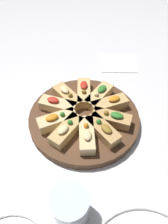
{
  "coord_description": "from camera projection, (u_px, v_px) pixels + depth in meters",
  "views": [
    {
      "loc": [
        0.04,
        0.41,
        0.5
      ],
      "look_at": [
        0.0,
        0.0,
        0.04
      ],
      "focal_mm": 35.0,
      "sensor_mm": 36.0,
      "label": 1
    }
  ],
  "objects": [
    {
      "name": "ground_plane",
      "position": [
        84.0,
        121.0,
        0.65
      ],
      "size": [
        3.0,
        3.0,
        0.0
      ],
      "primitive_type": "plane",
      "color": "white"
    },
    {
      "name": "serving_board",
      "position": [
        84.0,
        118.0,
        0.64
      ],
      "size": [
        0.32,
        0.32,
        0.02
      ],
      "primitive_type": "cylinder",
      "color": "#51331E",
      "rests_on": "ground_plane"
    },
    {
      "name": "focaccia_slice_0",
      "position": [
        84.0,
        92.0,
        0.67
      ],
      "size": [
        0.05,
        0.11,
        0.04
      ],
      "color": "#DBB775",
      "rests_on": "serving_board"
    },
    {
      "name": "focaccia_slice_1",
      "position": [
        67.0,
        96.0,
        0.66
      ],
      "size": [
        0.09,
        0.11,
        0.04
      ],
      "color": "tan",
      "rests_on": "serving_board"
    },
    {
      "name": "focaccia_slice_2",
      "position": [
        58.0,
        105.0,
        0.63
      ],
      "size": [
        0.11,
        0.08,
        0.04
      ],
      "color": "#E5C689",
      "rests_on": "serving_board"
    },
    {
      "name": "focaccia_slice_3",
      "position": [
        57.0,
        120.0,
        0.6
      ],
      "size": [
        0.11,
        0.07,
        0.04
      ],
      "color": "#E5C689",
      "rests_on": "serving_board"
    },
    {
      "name": "focaccia_slice_4",
      "position": [
        67.0,
        130.0,
        0.57
      ],
      "size": [
        0.1,
        0.11,
        0.04
      ],
      "color": "tan",
      "rests_on": "serving_board"
    },
    {
      "name": "focaccia_slice_5",
      "position": [
        85.0,
        135.0,
        0.56
      ],
      "size": [
        0.04,
        0.11,
        0.04
      ],
      "color": "#E5C689",
      "rests_on": "serving_board"
    },
    {
      "name": "focaccia_slice_6",
      "position": [
        103.0,
        130.0,
        0.57
      ],
      "size": [
        0.09,
        0.11,
        0.04
      ],
      "color": "tan",
      "rests_on": "serving_board"
    },
    {
      "name": "focaccia_slice_7",
      "position": [
        112.0,
        118.0,
        0.6
      ],
      "size": [
        0.11,
        0.08,
        0.04
      ],
      "color": "tan",
      "rests_on": "serving_board"
    },
    {
      "name": "focaccia_slice_8",
      "position": [
        110.0,
        104.0,
        0.64
      ],
      "size": [
        0.11,
        0.07,
        0.04
      ],
      "color": "tan",
      "rests_on": "serving_board"
    },
    {
      "name": "focaccia_slice_9",
      "position": [
        99.0,
        96.0,
        0.66
      ],
      "size": [
        0.1,
        0.11,
        0.04
      ],
      "color": "#DBB775",
      "rests_on": "serving_board"
    },
    {
      "name": "water_glass",
      "position": [
        70.0,
        207.0,
        0.44
      ],
      "size": [
        0.08,
        0.08,
        0.08
      ],
      "primitive_type": "cylinder",
      "color": "silver",
      "rests_on": "ground_plane"
    },
    {
      "name": "napkin_stack",
      "position": [
        118.0,
        63.0,
        0.83
      ],
      "size": [
        0.15,
        0.13,
        0.0
      ],
      "primitive_type": "cube",
      "rotation": [
        0.0,
        0.0,
        -0.11
      ],
      "color": "white",
      "rests_on": "ground_plane"
    }
  ]
}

